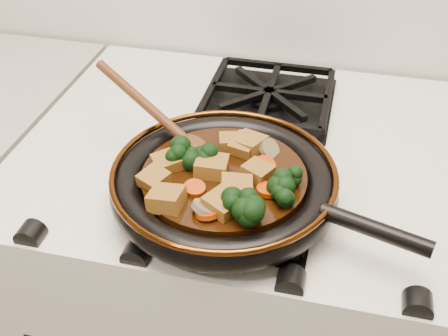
# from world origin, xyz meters

# --- Properties ---
(stove) EXTENTS (0.76, 0.60, 0.90)m
(stove) POSITION_xyz_m (0.00, 1.69, 0.45)
(stove) COLOR silver
(stove) RESTS_ON ground
(burner_grate_front) EXTENTS (0.23, 0.23, 0.03)m
(burner_grate_front) POSITION_xyz_m (0.00, 1.55, 0.91)
(burner_grate_front) COLOR black
(burner_grate_front) RESTS_ON stove
(burner_grate_back) EXTENTS (0.23, 0.23, 0.03)m
(burner_grate_back) POSITION_xyz_m (0.00, 1.83, 0.91)
(burner_grate_back) COLOR black
(burner_grate_back) RESTS_ON stove
(skillet) EXTENTS (0.43, 0.32, 0.05)m
(skillet) POSITION_xyz_m (-0.01, 1.53, 0.94)
(skillet) COLOR black
(skillet) RESTS_ON burner_grate_front
(braising_sauce) EXTENTS (0.23, 0.23, 0.02)m
(braising_sauce) POSITION_xyz_m (-0.01, 1.53, 0.95)
(braising_sauce) COLOR black
(braising_sauce) RESTS_ON skillet
(tofu_cube_0) EXTENTS (0.05, 0.05, 0.02)m
(tofu_cube_0) POSITION_xyz_m (-0.10, 1.49, 0.97)
(tofu_cube_0) COLOR brown
(tofu_cube_0) RESTS_ON braising_sauce
(tofu_cube_1) EXTENTS (0.05, 0.04, 0.03)m
(tofu_cube_1) POSITION_xyz_m (-0.07, 1.46, 0.97)
(tofu_cube_1) COLOR brown
(tofu_cube_1) RESTS_ON braising_sauce
(tofu_cube_2) EXTENTS (0.04, 0.05, 0.03)m
(tofu_cube_2) POSITION_xyz_m (0.00, 1.59, 0.97)
(tofu_cube_2) COLOR brown
(tofu_cube_2) RESTS_ON braising_sauce
(tofu_cube_3) EXTENTS (0.05, 0.05, 0.03)m
(tofu_cube_3) POSITION_xyz_m (-0.03, 1.53, 0.97)
(tofu_cube_3) COLOR brown
(tofu_cube_3) RESTS_ON braising_sauce
(tofu_cube_4) EXTENTS (0.06, 0.06, 0.03)m
(tofu_cube_4) POSITION_xyz_m (0.01, 1.60, 0.97)
(tofu_cube_4) COLOR brown
(tofu_cube_4) RESTS_ON braising_sauce
(tofu_cube_5) EXTENTS (0.04, 0.04, 0.02)m
(tofu_cube_5) POSITION_xyz_m (-0.02, 1.60, 0.97)
(tofu_cube_5) COLOR brown
(tofu_cube_5) RESTS_ON braising_sauce
(tofu_cube_6) EXTENTS (0.05, 0.05, 0.03)m
(tofu_cube_6) POSITION_xyz_m (0.01, 1.50, 0.97)
(tofu_cube_6) COLOR brown
(tofu_cube_6) RESTS_ON braising_sauce
(tofu_cube_7) EXTENTS (0.05, 0.05, 0.03)m
(tofu_cube_7) POSITION_xyz_m (-0.09, 1.53, 0.97)
(tofu_cube_7) COLOR brown
(tofu_cube_7) RESTS_ON braising_sauce
(tofu_cube_8) EXTENTS (0.06, 0.06, 0.03)m
(tofu_cube_8) POSITION_xyz_m (0.00, 1.46, 0.97)
(tofu_cube_8) COLOR brown
(tofu_cube_8) RESTS_ON braising_sauce
(tofu_cube_9) EXTENTS (0.05, 0.05, 0.03)m
(tofu_cube_9) POSITION_xyz_m (0.03, 1.54, 0.97)
(tofu_cube_9) COLOR brown
(tofu_cube_9) RESTS_ON braising_sauce
(broccoli_floret_0) EXTENTS (0.06, 0.07, 0.06)m
(broccoli_floret_0) POSITION_xyz_m (-0.07, 1.55, 0.97)
(broccoli_floret_0) COLOR black
(broccoli_floret_0) RESTS_ON braising_sauce
(broccoli_floret_1) EXTENTS (0.07, 0.07, 0.06)m
(broccoli_floret_1) POSITION_xyz_m (0.08, 1.52, 0.97)
(broccoli_floret_1) COLOR black
(broccoli_floret_1) RESTS_ON braising_sauce
(broccoli_floret_2) EXTENTS (0.09, 0.08, 0.08)m
(broccoli_floret_2) POSITION_xyz_m (0.04, 1.45, 0.97)
(broccoli_floret_2) COLOR black
(broccoli_floret_2) RESTS_ON braising_sauce
(broccoli_floret_3) EXTENTS (0.09, 0.08, 0.07)m
(broccoli_floret_3) POSITION_xyz_m (-0.05, 1.56, 0.97)
(broccoli_floret_3) COLOR black
(broccoli_floret_3) RESTS_ON braising_sauce
(broccoli_floret_4) EXTENTS (0.09, 0.09, 0.07)m
(broccoli_floret_4) POSITION_xyz_m (0.08, 1.50, 0.97)
(broccoli_floret_4) COLOR black
(broccoli_floret_4) RESTS_ON braising_sauce
(broccoli_floret_5) EXTENTS (0.09, 0.08, 0.07)m
(broccoli_floret_5) POSITION_xyz_m (0.03, 1.45, 0.97)
(broccoli_floret_5) COLOR black
(broccoli_floret_5) RESTS_ON braising_sauce
(carrot_coin_0) EXTENTS (0.03, 0.03, 0.02)m
(carrot_coin_0) POSITION_xyz_m (0.04, 1.56, 0.96)
(carrot_coin_0) COLOR #B23204
(carrot_coin_0) RESTS_ON braising_sauce
(carrot_coin_1) EXTENTS (0.03, 0.03, 0.01)m
(carrot_coin_1) POSITION_xyz_m (-0.04, 1.49, 0.96)
(carrot_coin_1) COLOR #B23204
(carrot_coin_1) RESTS_ON braising_sauce
(carrot_coin_2) EXTENTS (0.03, 0.03, 0.02)m
(carrot_coin_2) POSITION_xyz_m (-0.01, 1.45, 0.96)
(carrot_coin_2) COLOR #B23204
(carrot_coin_2) RESTS_ON braising_sauce
(carrot_coin_3) EXTENTS (0.03, 0.03, 0.02)m
(carrot_coin_3) POSITION_xyz_m (0.04, 1.56, 0.96)
(carrot_coin_3) COLOR #B23204
(carrot_coin_3) RESTS_ON braising_sauce
(carrot_coin_4) EXTENTS (0.03, 0.03, 0.01)m
(carrot_coin_4) POSITION_xyz_m (0.05, 1.51, 0.96)
(carrot_coin_4) COLOR #B23204
(carrot_coin_4) RESTS_ON braising_sauce
(mushroom_slice_0) EXTENTS (0.04, 0.04, 0.03)m
(mushroom_slice_0) POSITION_xyz_m (0.04, 1.59, 0.97)
(mushroom_slice_0) COLOR #776445
(mushroom_slice_0) RESTS_ON braising_sauce
(mushroom_slice_1) EXTENTS (0.05, 0.05, 0.02)m
(mushroom_slice_1) POSITION_xyz_m (-0.02, 1.45, 0.97)
(mushroom_slice_1) COLOR #776445
(mushroom_slice_1) RESTS_ON braising_sauce
(mushroom_slice_2) EXTENTS (0.04, 0.04, 0.03)m
(mushroom_slice_2) POSITION_xyz_m (-0.00, 1.61, 0.97)
(mushroom_slice_2) COLOR #776445
(mushroom_slice_2) RESTS_ON braising_sauce
(wooden_spoon) EXTENTS (0.13, 0.09, 0.20)m
(wooden_spoon) POSITION_xyz_m (-0.12, 1.61, 0.98)
(wooden_spoon) COLOR #4E2710
(wooden_spoon) RESTS_ON braising_sauce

